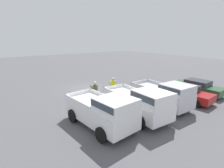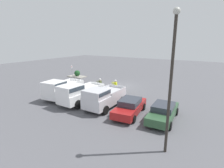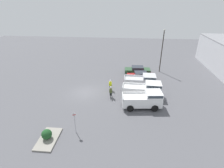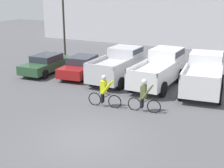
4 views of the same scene
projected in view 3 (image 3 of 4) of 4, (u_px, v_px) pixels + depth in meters
The scene contains 12 objects.
ground_plane at pixel (86, 92), 26.08m from camera, with size 80.00×80.00×0.00m, color #56565B.
sedan_0 at pixel (137, 70), 32.35m from camera, with size 2.09×4.74×1.35m.
sedan_1 at pixel (141, 76), 29.81m from camera, with size 2.29×4.71×1.40m.
pickup_truck_0 at pixel (142, 81), 27.13m from camera, with size 2.32×4.83×2.10m.
pickup_truck_1 at pixel (145, 89), 24.58m from camera, with size 2.33×5.40×2.18m.
pickup_truck_2 at pixel (144, 99), 22.15m from camera, with size 2.67×5.10×2.18m.
cyclist_0 at pixel (111, 92), 24.45m from camera, with size 1.72×0.48×1.73m.
cyclist_1 at pixel (110, 85), 26.35m from camera, with size 1.86×0.49×1.74m.
fire_lane_sign at pixel (75, 121), 17.65m from camera, with size 0.12×0.29×2.56m.
lamppost at pixel (162, 48), 31.46m from camera, with size 0.36×0.36×7.88m.
curb_island at pixel (48, 139), 17.37m from camera, with size 3.21×1.80×0.15m, color gray.
shrub at pixel (47, 134), 17.13m from camera, with size 1.01×1.01×1.01m.
Camera 3 is at (22.38, 5.94, 12.68)m, focal length 28.00 mm.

